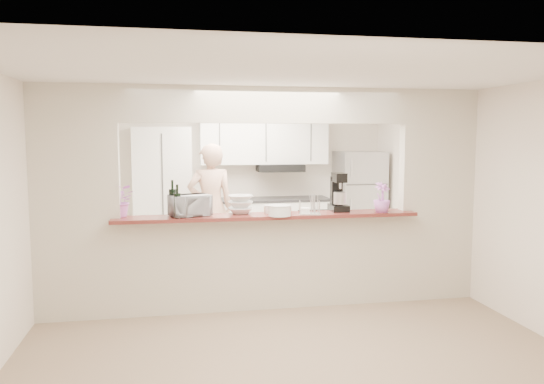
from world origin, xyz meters
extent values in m
plane|color=tan|center=(0.00, 0.00, 0.00)|extent=(6.00, 6.00, 0.00)
cube|color=beige|center=(0.00, 1.55, 0.01)|extent=(5.00, 2.90, 0.01)
cube|color=beige|center=(-2.05, 0.00, 1.25)|extent=(0.90, 0.15, 2.50)
cube|color=beige|center=(2.05, 0.00, 1.25)|extent=(0.90, 0.15, 2.50)
cube|color=beige|center=(0.00, 0.00, 2.30)|extent=(3.20, 0.15, 0.40)
cube|color=beige|center=(0.00, 0.00, 0.53)|extent=(3.20, 0.15, 1.05)
cube|color=maroon|center=(0.00, -0.05, 1.07)|extent=(3.40, 0.38, 0.04)
cube|color=white|center=(-1.20, 2.70, 1.05)|extent=(0.90, 0.60, 2.10)
cube|color=white|center=(0.45, 2.70, 0.45)|extent=(2.10, 0.60, 0.90)
cube|color=#2C2C2F|center=(0.45, 2.70, 0.92)|extent=(2.10, 0.62, 0.04)
cube|color=white|center=(0.45, 2.83, 1.88)|extent=(2.10, 0.35, 0.75)
cube|color=black|center=(0.70, 2.72, 1.44)|extent=(0.75, 0.45, 0.12)
cube|color=black|center=(1.20, 2.40, 0.50)|extent=(0.55, 0.02, 0.55)
cube|color=#ACACB1|center=(2.05, 2.65, 0.85)|extent=(0.75, 0.70, 1.70)
imported|color=#D16EB7|center=(-1.60, 0.05, 1.27)|extent=(0.37, 0.33, 0.36)
cylinder|color=black|center=(-1.05, 0.07, 1.23)|extent=(0.08, 0.08, 0.29)
cylinder|color=black|center=(-1.05, 0.07, 1.43)|extent=(0.03, 0.03, 0.10)
cylinder|color=black|center=(-1.00, -0.15, 1.22)|extent=(0.07, 0.07, 0.27)
cylinder|color=black|center=(-1.00, -0.15, 1.40)|extent=(0.02, 0.02, 0.09)
imported|color=#B0B0B5|center=(-0.86, -0.02, 1.21)|extent=(0.49, 0.41, 0.23)
imported|color=white|center=(-0.30, 0.05, 1.19)|extent=(0.30, 0.30, 0.20)
cylinder|color=white|center=(0.10, -0.19, 1.15)|extent=(0.25, 0.25, 0.11)
cylinder|color=white|center=(0.10, -0.19, 1.20)|extent=(0.26, 0.26, 0.01)
cylinder|color=white|center=(0.10, 0.03, 1.13)|extent=(0.24, 0.24, 0.08)
cylinder|color=white|center=(0.10, 0.03, 1.18)|extent=(0.25, 0.25, 0.01)
cylinder|color=maroon|center=(0.20, -0.03, 1.12)|extent=(0.14, 0.14, 0.06)
cylinder|color=tan|center=(0.05, 0.08, 1.13)|extent=(0.15, 0.15, 0.07)
cube|color=silver|center=(0.45, -0.15, 1.10)|extent=(0.26, 0.18, 0.01)
cube|color=white|center=(0.45, -0.15, 1.13)|extent=(0.12, 0.12, 0.06)
cube|color=black|center=(0.85, 0.05, 1.13)|extent=(0.20, 0.31, 0.07)
cube|color=black|center=(0.85, 0.16, 1.32)|extent=(0.13, 0.11, 0.32)
cube|color=black|center=(0.85, 0.04, 1.48)|extent=(0.14, 0.26, 0.11)
cylinder|color=#B7B7BC|center=(0.85, -0.01, 1.25)|extent=(0.15, 0.15, 0.14)
imported|color=#B767C0|center=(1.30, -0.15, 1.26)|extent=(0.24, 0.24, 0.34)
imported|color=tan|center=(-0.51, 1.86, 0.92)|extent=(0.71, 0.50, 1.85)
camera|label=1|loc=(-1.04, -5.82, 1.96)|focal=35.00mm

